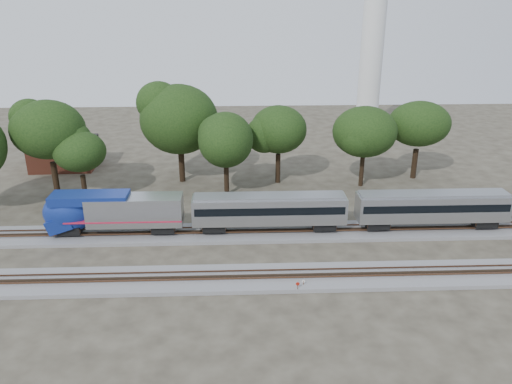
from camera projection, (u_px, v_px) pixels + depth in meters
ground at (231, 260)px, 51.45m from camera, size 160.00×160.00×0.00m
track_far at (232, 233)px, 56.97m from camera, size 160.00×5.00×0.73m
track_near at (231, 279)px, 47.65m from camera, size 160.00×5.00×0.73m
train at (433, 206)px, 56.76m from camera, size 89.59×3.09×4.55m
switch_stand_red at (298, 286)px, 45.49m from camera, size 0.35×0.08×1.11m
switch_stand_white at (303, 283)px, 46.20m from camera, size 0.29×0.10×0.92m
switch_lever at (302, 288)px, 46.26m from camera, size 0.57×0.44×0.30m
brick_building at (64, 153)px, 78.96m from camera, size 9.89×7.11×4.66m
tree_1 at (48, 130)px, 63.92m from camera, size 9.71×9.71×13.68m
tree_2 at (79, 152)px, 63.71m from camera, size 7.12×7.12×10.04m
tree_3 at (179, 119)px, 70.56m from camera, size 9.43×9.43×13.30m
tree_4 at (226, 140)px, 65.88m from camera, size 7.95×7.95×11.21m
tree_5 at (279, 129)px, 70.59m from camera, size 8.10×8.10×11.41m
tree_6 at (365, 132)px, 69.20m from camera, size 8.11×8.11×11.44m
tree_7 at (419, 124)px, 72.29m from camera, size 8.43×8.43×11.88m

